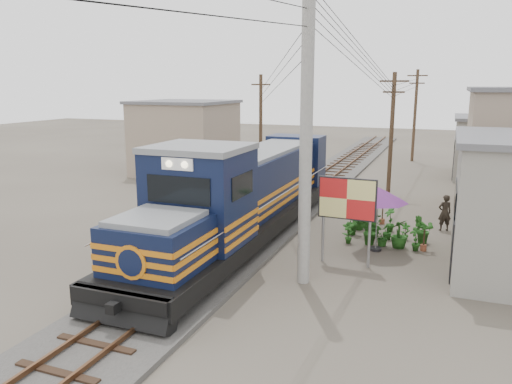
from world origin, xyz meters
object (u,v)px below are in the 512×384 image
at_px(market_umbrella, 378,195).
at_px(vendor, 445,213).
at_px(locomotive, 245,197).
at_px(billboard, 347,201).

relative_size(market_umbrella, vendor, 1.55).
distance_m(locomotive, market_umbrella, 5.30).
distance_m(locomotive, billboard, 4.67).
bearing_deg(locomotive, billboard, -17.16).
bearing_deg(locomotive, market_umbrella, 6.20).
relative_size(billboard, market_umbrella, 1.25).
bearing_deg(vendor, market_umbrella, 32.04).
distance_m(billboard, vendor, 6.76).
bearing_deg(market_umbrella, vendor, 57.55).
relative_size(locomotive, market_umbrella, 6.83).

